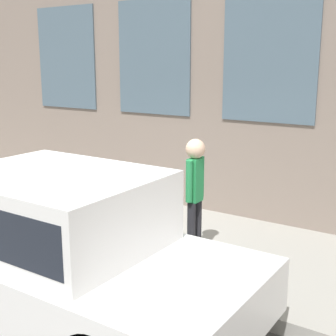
{
  "coord_description": "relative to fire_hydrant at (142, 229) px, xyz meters",
  "views": [
    {
      "loc": [
        -4.37,
        -4.01,
        2.85
      ],
      "look_at": [
        0.77,
        -0.59,
        1.44
      ],
      "focal_mm": 50.0,
      "sensor_mm": 36.0,
      "label": 1
    }
  ],
  "objects": [
    {
      "name": "person",
      "position": [
        0.38,
        -0.63,
        0.62
      ],
      "size": [
        0.4,
        0.27,
        1.66
      ],
      "rotation": [
        0.0,
        0.0,
        0.29
      ],
      "color": "#232328",
      "rests_on": "sidewalk"
    },
    {
      "name": "fire_hydrant",
      "position": [
        0.0,
        0.0,
        0.0
      ],
      "size": [
        0.29,
        0.41,
        0.75
      ],
      "color": "#2D7260",
      "rests_on": "sidewalk"
    },
    {
      "name": "sidewalk",
      "position": [
        0.86,
        0.27,
        -0.47
      ],
      "size": [
        2.88,
        60.0,
        0.18
      ],
      "color": "#9E9B93",
      "rests_on": "ground_plane"
    },
    {
      "name": "parked_car_white_near",
      "position": [
        -1.7,
        -0.14,
        0.4
      ],
      "size": [
        1.91,
        4.45,
        1.73
      ],
      "color": "black",
      "rests_on": "ground_plane"
    },
    {
      "name": "ground_plane",
      "position": [
        -0.58,
        0.27,
        -0.56
      ],
      "size": [
        80.0,
        80.0,
        0.0
      ],
      "primitive_type": "plane",
      "color": "#514F4C"
    }
  ]
}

